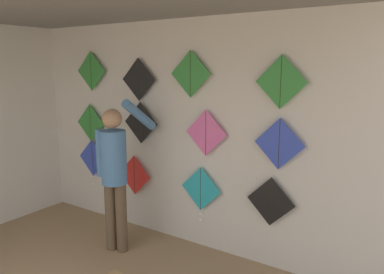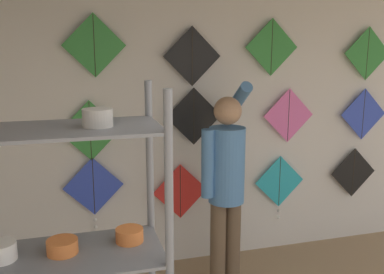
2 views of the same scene
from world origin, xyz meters
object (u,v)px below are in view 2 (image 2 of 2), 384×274
Objects in this scene: kite_11 at (367,54)px; kite_4 at (90,131)px; kite_5 at (194,116)px; kite_7 at (363,114)px; shopkeeper at (226,179)px; kite_10 at (272,47)px; kite_8 at (94,45)px; kite_3 at (353,173)px; kite_9 at (192,56)px; kite_0 at (94,189)px; kite_6 at (289,115)px; kite_1 at (180,191)px; kite_2 at (279,184)px.

kite_4 is at bearing 180.00° from kite_11.
kite_5 is 1.91m from kite_7.
shopkeeper is 3.39× the size of kite_10.
kite_5 is 1.00× the size of kite_8.
kite_9 is (-1.86, 0.00, 1.28)m from kite_3.
shopkeeper is 0.76m from kite_5.
kite_8 is (-2.74, 0.00, 1.37)m from kite_3.
kite_7 is (2.87, 0.00, 0.58)m from kite_0.
shopkeeper is 1.16m from kite_6.
kite_6 reaches higher than kite_0.
shopkeeper is 1.62m from kite_8.
shopkeeper is 1.43m from kite_10.
kite_4 is (-0.83, 0.00, 0.65)m from kite_1.
kite_1 is at bearing 0.00° from kite_4.
kite_2 is at bearing -0.02° from kite_8.
kite_10 is (0.79, 0.00, 0.65)m from kite_5.
kite_10 is (-1.05, 0.00, 1.36)m from kite_3.
kite_6 reaches higher than kite_7.
kite_4 is at bearing 170.40° from kite_0.
kite_5 is at bearing 0.00° from kite_1.
kite_6 reaches higher than kite_1.
shopkeeper is 3.39× the size of kite_9.
kite_3 is at bearing 0.01° from kite_0.
kite_0 is at bearing -179.95° from kite_1.
kite_8 is (0.07, 0.00, 0.75)m from kite_4.
kite_4 is 1.00× the size of kite_7.
kite_8 is at bearing 180.00° from kite_3.
kite_5 reaches higher than kite_6.
kite_3 is (1.98, 0.00, 0.03)m from kite_1.
kite_5 is 1.00× the size of kite_10.
kite_0 is 1.00× the size of kite_2.
shopkeeper is at bearing -143.84° from kite_2.
kite_2 is 1.25× the size of kite_9.
kite_10 is at bearing 180.00° from kite_11.
kite_9 is at bearing 180.00° from kite_6.
shopkeeper is at bearing -29.39° from kite_0.
kite_3 is 1.00× the size of kite_5.
kite_4 is at bearing 180.00° from kite_5.
kite_10 is (-0.22, 0.00, 0.68)m from kite_6.
kite_8 is (-1.91, 0.00, 0.70)m from kite_6.
kite_0 reaches higher than kite_3.
kite_7 is (0.90, 0.00, -0.02)m from kite_6.
kite_5 reaches higher than kite_0.
kite_8 reaches higher than kite_9.
kite_7 is at bearing 0.00° from kite_5.
kite_9 reaches higher than kite_0.
kite_1 is at bearing 180.00° from kite_11.
kite_11 is at bearing 0.00° from kite_3.
kite_8 reaches higher than kite_1.
kite_9 reaches higher than kite_1.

